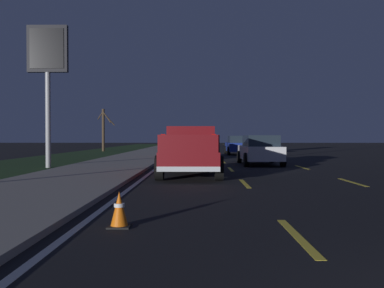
% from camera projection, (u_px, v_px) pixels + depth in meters
% --- Properties ---
extents(ground, '(144.00, 144.00, 0.00)m').
position_uv_depth(ground, '(244.00, 158.00, 29.08)').
color(ground, black).
extents(sidewalk_shoulder, '(108.00, 4.00, 0.12)m').
position_uv_depth(sidewalk_shoulder, '(138.00, 157.00, 29.19)').
color(sidewalk_shoulder, gray).
rests_on(sidewalk_shoulder, ground).
extents(grass_verge, '(108.00, 6.00, 0.01)m').
position_uv_depth(grass_verge, '(67.00, 158.00, 29.27)').
color(grass_verge, '#1E3819').
rests_on(grass_verge, ground).
extents(lane_markings, '(108.00, 7.04, 0.01)m').
position_uv_depth(lane_markings, '(200.00, 155.00, 32.89)').
color(lane_markings, yellow).
rests_on(lane_markings, ground).
extents(pickup_truck, '(5.43, 2.30, 1.87)m').
position_uv_depth(pickup_truck, '(191.00, 151.00, 16.09)').
color(pickup_truck, maroon).
rests_on(pickup_truck, ground).
extents(sedan_red, '(4.43, 2.08, 1.54)m').
position_uv_depth(sedan_red, '(191.00, 147.00, 27.66)').
color(sedan_red, maroon).
rests_on(sedan_red, ground).
extents(sedan_blue, '(4.43, 2.07, 1.54)m').
position_uv_depth(sedan_blue, '(238.00, 145.00, 34.41)').
color(sedan_blue, navy).
rests_on(sedan_blue, ground).
extents(sedan_white, '(4.43, 2.07, 1.54)m').
position_uv_depth(sedan_white, '(260.00, 150.00, 21.84)').
color(sedan_white, silver).
rests_on(sedan_white, ground).
extents(gas_price_sign, '(0.27, 1.90, 6.70)m').
position_uv_depth(gas_price_sign, '(48.00, 61.00, 19.61)').
color(gas_price_sign, '#99999E').
rests_on(gas_price_sign, ground).
extents(bare_tree_far, '(1.38, 1.78, 4.27)m').
position_uv_depth(bare_tree_far, '(104.00, 129.00, 42.09)').
color(bare_tree_far, '#423323').
rests_on(bare_tree_far, ground).
extents(traffic_cone_near, '(0.36, 0.36, 0.58)m').
position_uv_depth(traffic_cone_near, '(119.00, 210.00, 6.76)').
color(traffic_cone_near, black).
rests_on(traffic_cone_near, ground).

